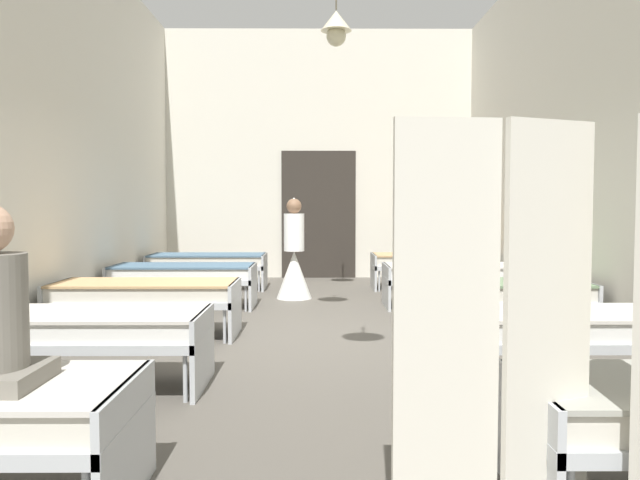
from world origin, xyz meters
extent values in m
cube|color=#59544C|center=(0.00, 0.00, -0.05)|extent=(6.35, 11.54, 0.10)
cube|color=silver|center=(0.00, 5.57, 2.34)|extent=(6.15, 0.20, 4.68)
cube|color=silver|center=(-2.98, 0.00, 2.34)|extent=(0.20, 10.94, 4.68)
cube|color=silver|center=(2.98, 0.00, 2.34)|extent=(0.20, 10.94, 4.68)
cube|color=#2D2823|center=(0.00, 5.45, 1.20)|extent=(1.40, 0.06, 2.40)
cone|color=beige|center=(0.24, 2.55, 3.99)|extent=(0.44, 0.44, 0.28)
sphere|color=beige|center=(0.24, 2.55, 3.77)|extent=(0.28, 0.28, 0.28)
cylinder|color=#B7BCC1|center=(-0.96, -3.44, 0.17)|extent=(0.03, 0.03, 0.34)
cube|color=#B7BCC1|center=(-0.90, -3.80, 0.29)|extent=(0.04, 0.84, 0.57)
cylinder|color=#B7BCC1|center=(0.96, -3.44, 0.17)|extent=(0.03, 0.03, 0.34)
cube|color=#B7BCC1|center=(0.90, -3.80, 0.29)|extent=(0.04, 0.84, 0.57)
cylinder|color=#B7BCC1|center=(-0.96, -2.26, 0.17)|extent=(0.03, 0.03, 0.34)
cylinder|color=#B7BCC1|center=(-0.96, -1.54, 0.17)|extent=(0.03, 0.03, 0.34)
cube|color=#B7BCC1|center=(-1.83, -1.90, 0.38)|extent=(1.90, 0.84, 0.07)
cube|color=#B7BCC1|center=(-0.90, -1.90, 0.29)|extent=(0.04, 0.84, 0.57)
cube|color=white|center=(-1.83, -1.90, 0.48)|extent=(1.82, 0.78, 0.14)
cube|color=beige|center=(-1.83, -1.90, 0.56)|extent=(1.86, 0.82, 0.02)
cylinder|color=#B7BCC1|center=(0.96, -2.26, 0.17)|extent=(0.03, 0.03, 0.34)
cylinder|color=#B7BCC1|center=(0.96, -1.54, 0.17)|extent=(0.03, 0.03, 0.34)
cube|color=#B7BCC1|center=(1.83, -1.90, 0.38)|extent=(1.90, 0.84, 0.07)
cube|color=#B7BCC1|center=(0.90, -1.90, 0.29)|extent=(0.04, 0.84, 0.57)
cube|color=white|center=(1.83, -1.90, 0.48)|extent=(1.82, 0.78, 0.14)
cube|color=beige|center=(1.83, -1.90, 0.56)|extent=(1.86, 0.82, 0.02)
cylinder|color=#B7BCC1|center=(-2.70, -0.36, 0.17)|extent=(0.03, 0.03, 0.34)
cylinder|color=#B7BCC1|center=(-2.70, 0.36, 0.17)|extent=(0.03, 0.03, 0.34)
cylinder|color=#B7BCC1|center=(-0.96, -0.36, 0.17)|extent=(0.03, 0.03, 0.34)
cylinder|color=#B7BCC1|center=(-0.96, 0.36, 0.17)|extent=(0.03, 0.03, 0.34)
cube|color=#B7BCC1|center=(-1.83, 0.00, 0.38)|extent=(1.90, 0.84, 0.07)
cube|color=#B7BCC1|center=(-2.76, 0.00, 0.29)|extent=(0.04, 0.84, 0.57)
cube|color=#B7BCC1|center=(-0.90, 0.00, 0.29)|extent=(0.04, 0.84, 0.57)
cube|color=silver|center=(-1.83, 0.00, 0.48)|extent=(1.82, 0.78, 0.14)
cube|color=tan|center=(-1.83, 0.00, 0.56)|extent=(1.86, 0.82, 0.02)
cylinder|color=#B7BCC1|center=(0.96, -0.36, 0.17)|extent=(0.03, 0.03, 0.34)
cylinder|color=#B7BCC1|center=(0.96, 0.36, 0.17)|extent=(0.03, 0.03, 0.34)
cylinder|color=#B7BCC1|center=(2.70, -0.36, 0.17)|extent=(0.03, 0.03, 0.34)
cylinder|color=#B7BCC1|center=(2.70, 0.36, 0.17)|extent=(0.03, 0.03, 0.34)
cube|color=#B7BCC1|center=(1.83, 0.00, 0.38)|extent=(1.90, 0.84, 0.07)
cube|color=#B7BCC1|center=(0.90, 0.00, 0.29)|extent=(0.04, 0.84, 0.57)
cube|color=#B7BCC1|center=(2.76, 0.00, 0.29)|extent=(0.04, 0.84, 0.57)
cube|color=silver|center=(1.83, 0.00, 0.48)|extent=(1.82, 0.78, 0.14)
cube|color=slate|center=(1.83, 0.00, 0.56)|extent=(1.86, 0.82, 0.02)
cylinder|color=#B7BCC1|center=(-2.70, 1.54, 0.17)|extent=(0.03, 0.03, 0.34)
cylinder|color=#B7BCC1|center=(-2.70, 2.26, 0.17)|extent=(0.03, 0.03, 0.34)
cylinder|color=#B7BCC1|center=(-0.96, 1.54, 0.17)|extent=(0.03, 0.03, 0.34)
cylinder|color=#B7BCC1|center=(-0.96, 2.26, 0.17)|extent=(0.03, 0.03, 0.34)
cube|color=#B7BCC1|center=(-1.83, 1.90, 0.38)|extent=(1.90, 0.84, 0.07)
cube|color=#B7BCC1|center=(-2.76, 1.90, 0.29)|extent=(0.04, 0.84, 0.57)
cube|color=#B7BCC1|center=(-0.90, 1.90, 0.29)|extent=(0.04, 0.84, 0.57)
cube|color=white|center=(-1.83, 1.90, 0.48)|extent=(1.82, 0.78, 0.14)
cube|color=slate|center=(-1.83, 1.90, 0.56)|extent=(1.86, 0.82, 0.02)
cylinder|color=#B7BCC1|center=(0.96, 1.54, 0.17)|extent=(0.03, 0.03, 0.34)
cylinder|color=#B7BCC1|center=(0.96, 2.26, 0.17)|extent=(0.03, 0.03, 0.34)
cylinder|color=#B7BCC1|center=(2.70, 1.54, 0.17)|extent=(0.03, 0.03, 0.34)
cylinder|color=#B7BCC1|center=(2.70, 2.26, 0.17)|extent=(0.03, 0.03, 0.34)
cube|color=#B7BCC1|center=(1.83, 1.90, 0.38)|extent=(1.90, 0.84, 0.07)
cube|color=#B7BCC1|center=(0.90, 1.90, 0.29)|extent=(0.04, 0.84, 0.57)
cube|color=#B7BCC1|center=(2.76, 1.90, 0.29)|extent=(0.04, 0.84, 0.57)
cube|color=white|center=(1.83, 1.90, 0.48)|extent=(1.82, 0.78, 0.14)
cube|color=beige|center=(1.83, 1.90, 0.56)|extent=(1.86, 0.82, 0.02)
cylinder|color=#B7BCC1|center=(-2.70, 3.44, 0.17)|extent=(0.03, 0.03, 0.34)
cylinder|color=#B7BCC1|center=(-2.70, 4.16, 0.17)|extent=(0.03, 0.03, 0.34)
cylinder|color=#B7BCC1|center=(-0.96, 3.44, 0.17)|extent=(0.03, 0.03, 0.34)
cylinder|color=#B7BCC1|center=(-0.96, 4.16, 0.17)|extent=(0.03, 0.03, 0.34)
cube|color=#B7BCC1|center=(-1.83, 3.80, 0.38)|extent=(1.90, 0.84, 0.07)
cube|color=#B7BCC1|center=(-2.76, 3.80, 0.29)|extent=(0.04, 0.84, 0.57)
cube|color=#B7BCC1|center=(-0.90, 3.80, 0.29)|extent=(0.04, 0.84, 0.57)
cube|color=silver|center=(-1.83, 3.80, 0.48)|extent=(1.82, 0.78, 0.14)
cube|color=slate|center=(-1.83, 3.80, 0.56)|extent=(1.86, 0.82, 0.02)
cylinder|color=#B7BCC1|center=(0.96, 3.44, 0.17)|extent=(0.03, 0.03, 0.34)
cylinder|color=#B7BCC1|center=(0.96, 4.16, 0.17)|extent=(0.03, 0.03, 0.34)
cylinder|color=#B7BCC1|center=(2.70, 3.44, 0.17)|extent=(0.03, 0.03, 0.34)
cylinder|color=#B7BCC1|center=(2.70, 4.16, 0.17)|extent=(0.03, 0.03, 0.34)
cube|color=#B7BCC1|center=(1.83, 3.80, 0.38)|extent=(1.90, 0.84, 0.07)
cube|color=#B7BCC1|center=(0.90, 3.80, 0.29)|extent=(0.04, 0.84, 0.57)
cube|color=#B7BCC1|center=(2.76, 3.80, 0.29)|extent=(0.04, 0.84, 0.57)
cube|color=silver|center=(1.83, 3.80, 0.48)|extent=(1.82, 0.78, 0.14)
cube|color=tan|center=(1.83, 3.80, 0.56)|extent=(1.86, 0.82, 0.02)
cone|color=white|center=(-0.37, 2.72, 0.35)|extent=(0.52, 0.52, 0.70)
cylinder|color=white|center=(-0.37, 2.72, 0.97)|extent=(0.30, 0.30, 0.55)
sphere|color=#846047|center=(-0.37, 2.72, 1.36)|extent=(0.22, 0.22, 0.22)
cone|color=white|center=(-0.37, 2.72, 1.44)|extent=(0.18, 0.18, 0.10)
cylinder|color=#515B70|center=(1.48, 3.86, 0.86)|extent=(0.32, 0.32, 0.58)
cube|color=#515B70|center=(1.48, 3.86, 0.61)|extent=(0.44, 0.44, 0.08)
sphere|color=#A87A5B|center=(1.48, 3.86, 1.26)|extent=(0.22, 0.22, 0.22)
cube|color=silver|center=(0.46, -4.16, 0.85)|extent=(0.42, 0.07, 1.70)
cube|color=silver|center=(0.88, -4.10, 0.85)|extent=(0.40, 0.19, 1.70)
camera|label=1|loc=(-0.05, -6.61, 1.36)|focal=35.76mm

